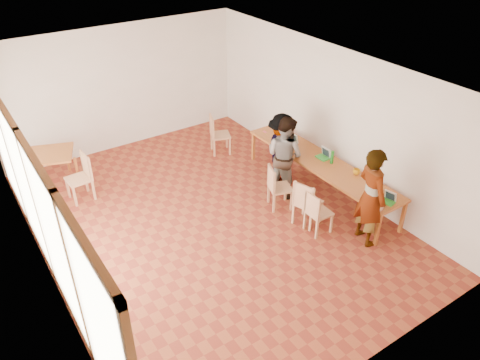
% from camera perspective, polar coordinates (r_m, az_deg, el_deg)
% --- Properties ---
extents(ground, '(8.00, 8.00, 0.00)m').
position_cam_1_polar(ground, '(9.29, -3.81, -4.98)').
color(ground, brown).
rests_on(ground, ground).
extents(wall_back, '(6.00, 0.10, 3.00)m').
position_cam_1_polar(wall_back, '(11.83, -14.19, 10.84)').
color(wall_back, silver).
rests_on(wall_back, ground).
extents(wall_front, '(6.00, 0.10, 3.00)m').
position_cam_1_polar(wall_front, '(6.00, 16.04, -12.43)').
color(wall_front, silver).
rests_on(wall_front, ground).
extents(wall_right, '(0.10, 8.00, 3.00)m').
position_cam_1_polar(wall_right, '(10.13, 10.76, 7.67)').
color(wall_right, silver).
rests_on(wall_right, ground).
extents(window_wall, '(0.10, 8.00, 3.00)m').
position_cam_1_polar(window_wall, '(7.69, -23.56, -3.04)').
color(window_wall, white).
rests_on(window_wall, ground).
extents(ceiling, '(6.00, 8.00, 0.04)m').
position_cam_1_polar(ceiling, '(7.86, -4.60, 12.90)').
color(ceiling, white).
rests_on(ceiling, wall_back).
extents(communal_table, '(0.80, 4.00, 0.75)m').
position_cam_1_polar(communal_table, '(9.92, 9.79, 2.03)').
color(communal_table, '#AB6126').
rests_on(communal_table, ground).
extents(side_table, '(0.90, 0.90, 0.75)m').
position_cam_1_polar(side_table, '(10.88, -22.04, 2.67)').
color(side_table, '#AB6126').
rests_on(side_table, ground).
extents(chair_near, '(0.43, 0.43, 0.47)m').
position_cam_1_polar(chair_near, '(8.78, 9.20, -3.49)').
color(chair_near, tan).
rests_on(chair_near, ground).
extents(chair_mid, '(0.57, 0.57, 0.52)m').
position_cam_1_polar(chair_mid, '(8.91, 8.02, -2.36)').
color(chair_mid, tan).
rests_on(chair_mid, ground).
extents(chair_far, '(0.55, 0.55, 0.49)m').
position_cam_1_polar(chair_far, '(9.38, 4.39, -0.40)').
color(chair_far, tan).
rests_on(chair_far, ground).
extents(chair_empty, '(0.58, 0.58, 0.52)m').
position_cam_1_polar(chair_empty, '(11.40, -2.94, 6.03)').
color(chair_empty, tan).
rests_on(chair_empty, ground).
extents(chair_spare, '(0.49, 0.49, 0.53)m').
position_cam_1_polar(chair_spare, '(10.17, -18.64, 0.94)').
color(chair_spare, tan).
rests_on(chair_spare, ground).
extents(person_near, '(0.58, 0.77, 1.90)m').
position_cam_1_polar(person_near, '(8.58, 15.65, -2.00)').
color(person_near, gray).
rests_on(person_near, ground).
extents(person_mid, '(0.83, 0.97, 1.74)m').
position_cam_1_polar(person_mid, '(9.76, 5.46, 2.99)').
color(person_mid, gray).
rests_on(person_mid, ground).
extents(person_far, '(0.97, 1.21, 1.64)m').
position_cam_1_polar(person_far, '(10.07, 5.02, 3.65)').
color(person_far, gray).
rests_on(person_far, ground).
extents(laptop_near, '(0.26, 0.28, 0.21)m').
position_cam_1_polar(laptop_near, '(8.88, 17.69, -2.21)').
color(laptop_near, green).
rests_on(laptop_near, communal_table).
extents(laptop_mid, '(0.24, 0.28, 0.23)m').
position_cam_1_polar(laptop_mid, '(10.02, 10.24, 3.02)').
color(laptop_mid, green).
rests_on(laptop_mid, communal_table).
extents(laptop_far, '(0.24, 0.28, 0.23)m').
position_cam_1_polar(laptop_far, '(10.52, 6.34, 4.84)').
color(laptop_far, green).
rests_on(laptop_far, communal_table).
extents(yellow_mug, '(0.19, 0.19, 0.11)m').
position_cam_1_polar(yellow_mug, '(9.56, 14.02, 0.99)').
color(yellow_mug, '#EAA313').
rests_on(yellow_mug, communal_table).
extents(green_bottle, '(0.07, 0.07, 0.28)m').
position_cam_1_polar(green_bottle, '(9.79, 11.16, 2.73)').
color(green_bottle, '#1B761E').
rests_on(green_bottle, communal_table).
extents(clear_glass, '(0.07, 0.07, 0.09)m').
position_cam_1_polar(clear_glass, '(10.70, 6.24, 5.24)').
color(clear_glass, silver).
rests_on(clear_glass, communal_table).
extents(condiment_cup, '(0.08, 0.08, 0.06)m').
position_cam_1_polar(condiment_cup, '(11.23, 4.69, 6.57)').
color(condiment_cup, white).
rests_on(condiment_cup, communal_table).
extents(pink_phone, '(0.05, 0.10, 0.01)m').
position_cam_1_polar(pink_phone, '(10.98, 3.03, 5.90)').
color(pink_phone, '#D64D5F').
rests_on(pink_phone, communal_table).
extents(black_pouch, '(0.16, 0.26, 0.09)m').
position_cam_1_polar(black_pouch, '(10.95, 5.28, 5.93)').
color(black_pouch, black).
rests_on(black_pouch, communal_table).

